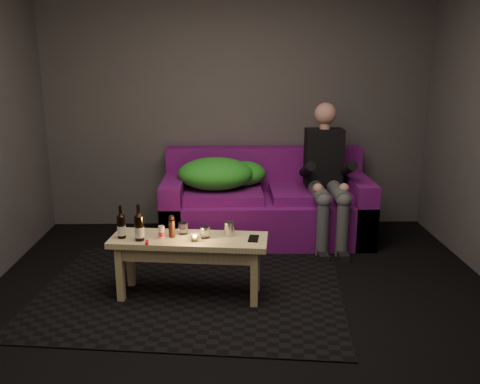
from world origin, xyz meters
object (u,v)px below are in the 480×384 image
object	(u,v)px
beer_bottle_a	(121,226)
sofa	(265,206)
coffee_table	(189,248)
beer_bottle_b	(139,227)
steel_cup	(229,229)
person	(326,172)

from	to	relation	value
beer_bottle_a	sofa	bearing A→B (deg)	48.93
coffee_table	sofa	bearing A→B (deg)	63.41
beer_bottle_b	steel_cup	size ratio (longest dim) A/B	2.60
person	beer_bottle_b	distance (m)	2.02
steel_cup	sofa	bearing A→B (deg)	74.20
sofa	person	distance (m)	0.71
coffee_table	beer_bottle_b	size ratio (longest dim) A/B	4.40
person	beer_bottle_b	bearing A→B (deg)	-142.38
sofa	beer_bottle_b	world-z (taller)	sofa
steel_cup	person	bearing A→B (deg)	50.58
person	beer_bottle_a	size ratio (longest dim) A/B	5.44
beer_bottle_b	coffee_table	bearing A→B (deg)	8.33
person	steel_cup	world-z (taller)	person
beer_bottle_b	beer_bottle_a	bearing A→B (deg)	158.64
coffee_table	beer_bottle_a	world-z (taller)	beer_bottle_a
sofa	coffee_table	bearing A→B (deg)	-116.59
person	coffee_table	bearing A→B (deg)	-136.51
beer_bottle_a	steel_cup	bearing A→B (deg)	2.20
beer_bottle_b	steel_cup	world-z (taller)	beer_bottle_b
coffee_table	beer_bottle_a	xyz separation A→B (m)	(-0.49, 0.00, 0.18)
beer_bottle_b	steel_cup	distance (m)	0.66
beer_bottle_a	steel_cup	distance (m)	0.80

